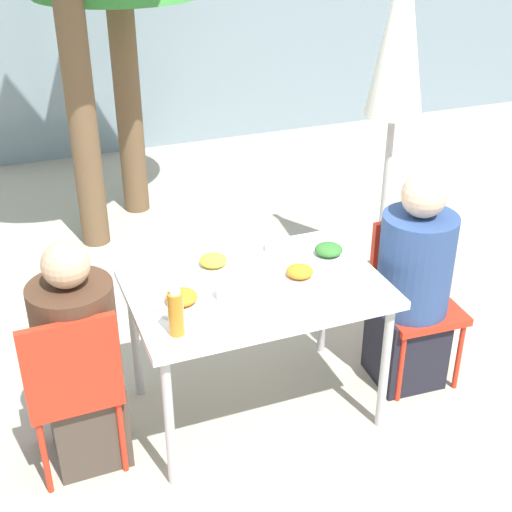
{
  "coord_description": "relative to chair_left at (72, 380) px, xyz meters",
  "views": [
    {
      "loc": [
        -1.03,
        -2.66,
        2.45
      ],
      "look_at": [
        0.0,
        0.0,
        0.89
      ],
      "focal_mm": 50.0,
      "sensor_mm": 36.0,
      "label": 1
    }
  ],
  "objects": [
    {
      "name": "person_right",
      "position": [
        1.73,
        0.05,
        0.05
      ],
      "size": [
        0.37,
        0.37,
        1.19
      ],
      "rotation": [
        0.0,
        0.0,
        3.09
      ],
      "color": "black",
      "rests_on": "ground"
    },
    {
      "name": "bottle",
      "position": [
        0.44,
        -0.16,
        0.34
      ],
      "size": [
        0.07,
        0.07,
        0.22
      ],
      "color": "#B7751E",
      "rests_on": "dining_table"
    },
    {
      "name": "dining_table",
      "position": [
        0.89,
        0.1,
        0.17
      ],
      "size": [
        1.18,
        0.79,
        0.74
      ],
      "color": "white",
      "rests_on": "ground"
    },
    {
      "name": "ground_plane",
      "position": [
        0.89,
        0.1,
        -0.51
      ],
      "size": [
        24.0,
        24.0,
        0.0
      ],
      "primitive_type": "plane",
      "color": "#B2A893"
    },
    {
      "name": "plate_3",
      "position": [
        1.32,
        0.22,
        0.26
      ],
      "size": [
        0.25,
        0.25,
        0.07
      ],
      "color": "white",
      "rests_on": "dining_table"
    },
    {
      "name": "plate_0",
      "position": [
        0.75,
        0.32,
        0.26
      ],
      "size": [
        0.24,
        0.24,
        0.07
      ],
      "color": "white",
      "rests_on": "dining_table"
    },
    {
      "name": "salad_bowl",
      "position": [
        1.13,
        0.36,
        0.26
      ],
      "size": [
        0.17,
        0.17,
        0.05
      ],
      "color": "white",
      "rests_on": "dining_table"
    },
    {
      "name": "drinking_cup",
      "position": [
        0.72,
        0.03,
        0.28
      ],
      "size": [
        0.08,
        0.08,
        0.09
      ],
      "color": "white",
      "rests_on": "dining_table"
    },
    {
      "name": "chair_right",
      "position": [
        1.78,
        0.13,
        0.0
      ],
      "size": [
        0.42,
        0.42,
        0.87
      ],
      "rotation": [
        0.0,
        0.0,
        3.09
      ],
      "color": "red",
      "rests_on": "ground"
    },
    {
      "name": "chair_left",
      "position": [
        0.0,
        0.0,
        0.0
      ],
      "size": [
        0.41,
        0.41,
        0.87
      ],
      "rotation": [
        0.0,
        0.0,
        0.02
      ],
      "color": "red",
      "rests_on": "ground"
    },
    {
      "name": "plate_2",
      "position": [
        1.1,
        0.07,
        0.26
      ],
      "size": [
        0.23,
        0.23,
        0.07
      ],
      "color": "white",
      "rests_on": "dining_table"
    },
    {
      "name": "person_left",
      "position": [
        0.05,
        0.08,
        0.02
      ],
      "size": [
        0.36,
        0.36,
        1.13
      ],
      "rotation": [
        0.0,
        0.0,
        0.02
      ],
      "color": "#473D33",
      "rests_on": "ground"
    },
    {
      "name": "plate_1",
      "position": [
        0.52,
        0.05,
        0.26
      ],
      "size": [
        0.26,
        0.26,
        0.07
      ],
      "color": "white",
      "rests_on": "dining_table"
    },
    {
      "name": "closed_umbrella",
      "position": [
        2.12,
        1.02,
        1.04
      ],
      "size": [
        0.36,
        0.36,
        2.15
      ],
      "color": "#333333",
      "rests_on": "ground"
    }
  ]
}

